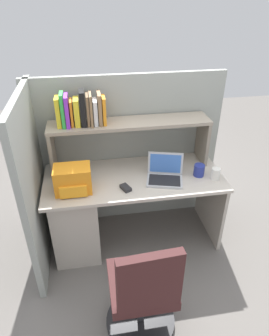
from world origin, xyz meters
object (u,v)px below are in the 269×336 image
(laptop, at_px, (165,174))
(office_chair, at_px, (143,295))
(snack_canister, at_px, (199,170))
(paper_cup, at_px, (216,174))
(computer_mouse, at_px, (126,188))
(backpack, at_px, (73,180))

(laptop, distance_m, office_chair, 1.03)
(snack_canister, relative_size, office_chair, 0.12)
(paper_cup, bearing_deg, snack_canister, 146.53)
(laptop, relative_size, paper_cup, 3.37)
(snack_canister, distance_m, office_chair, 1.19)
(computer_mouse, bearing_deg, office_chair, -114.42)
(backpack, distance_m, computer_mouse, 0.44)
(laptop, relative_size, backpack, 1.22)
(computer_mouse, distance_m, paper_cup, 0.81)
(backpack, bearing_deg, snack_canister, 2.85)
(snack_canister, height_order, office_chair, office_chair)
(paper_cup, bearing_deg, office_chair, -134.56)
(paper_cup, height_order, snack_canister, same)
(backpack, bearing_deg, paper_cup, -1.21)
(snack_canister, bearing_deg, laptop, -178.63)
(laptop, relative_size, office_chair, 0.39)
(paper_cup, distance_m, office_chair, 1.21)
(laptop, bearing_deg, backpack, -176.56)
(computer_mouse, xyz_separation_m, paper_cup, (0.81, 0.03, 0.04))
(computer_mouse, relative_size, office_chair, 0.11)
(snack_canister, xyz_separation_m, office_chair, (-0.68, -0.90, -0.39))
(computer_mouse, height_order, snack_canister, snack_canister)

